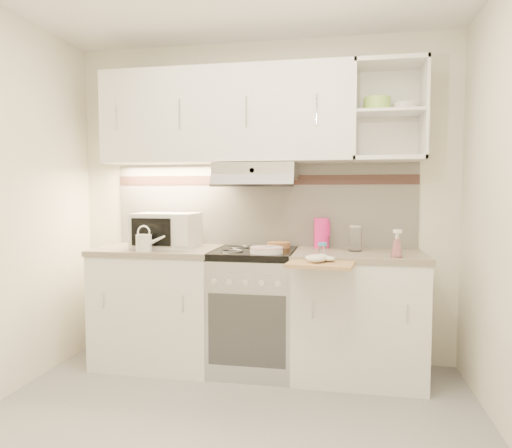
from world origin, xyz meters
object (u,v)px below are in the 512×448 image
Objects in this scene: watering_can at (145,242)px; cutting_board at (322,263)px; microwave at (167,230)px; plate_stack at (267,250)px; pink_pitcher at (322,233)px; spray_bottle at (397,246)px; glass_jar at (355,238)px; electric_range at (254,310)px.

cutting_board is at bearing -8.89° from watering_can.
microwave is 1.15× the size of cutting_board.
plate_stack is 0.52m from pink_pitcher.
microwave is at bearing -147.67° from pink_pitcher.
plate_stack is 0.99× the size of pink_pitcher.
microwave reaches higher than plate_stack.
plate_stack is at bearing 154.07° from spray_bottle.
watering_can is 1.16× the size of glass_jar.
cutting_board is (-0.48, -0.15, -0.11)m from spray_bottle.
plate_stack is at bearing -111.97° from pink_pitcher.
watering_can is 1.75m from spray_bottle.
pink_pitcher is at bearing 44.03° from plate_stack.
watering_can is 1.28m from cutting_board.
pink_pitcher reaches higher than cutting_board.
plate_stack is at bearing 2.06° from watering_can.
watering_can is 0.96× the size of plate_stack.
microwave reaches higher than pink_pitcher.
watering_can is at bearing -169.47° from glass_jar.
cutting_board is (-0.22, -0.43, -0.12)m from glass_jar.
spray_bottle is 0.48× the size of cutting_board.
electric_range is 4.74× the size of glass_jar.
spray_bottle is 0.51m from cutting_board.
pink_pitcher reaches higher than glass_jar.
glass_jar reaches higher than plate_stack.
microwave is 1.19m from pink_pitcher.
cutting_board is at bearing -17.90° from microwave.
watering_can is 1.32m from pink_pitcher.
spray_bottle is at bearing -12.59° from electric_range.
cutting_board is at bearing -117.36° from glass_jar.
glass_jar is (1.42, 0.03, -0.04)m from microwave.
cutting_board is (1.27, -0.15, -0.10)m from watering_can.
spray_bottle reaches higher than cutting_board.
glass_jar reaches higher than watering_can.
spray_bottle is at bearing -2.13° from watering_can.
electric_range is at bearing 151.53° from cutting_board.
pink_pitcher is at bearing 22.46° from electric_range.
watering_can reaches higher than electric_range.
glass_jar is 0.38m from spray_bottle.
pink_pitcher is at bearing 118.40° from spray_bottle.
pink_pitcher is at bearing 100.09° from cutting_board.
electric_range is 0.51m from plate_stack.
microwave reaches higher than cutting_board.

